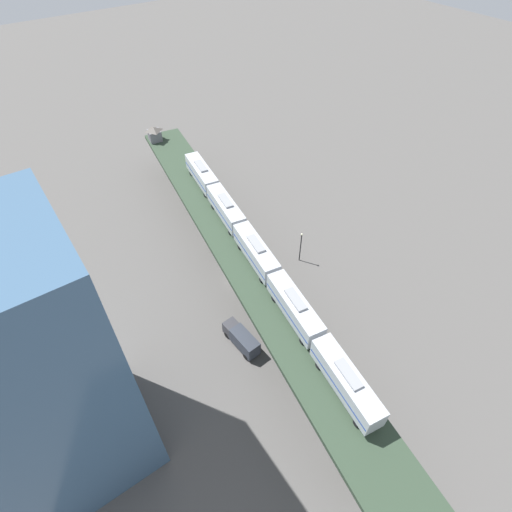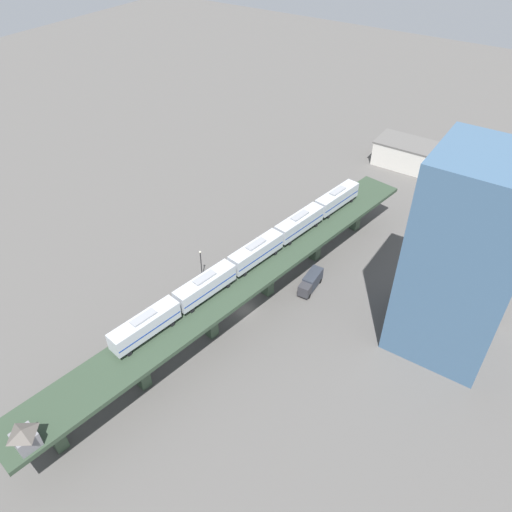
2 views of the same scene
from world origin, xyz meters
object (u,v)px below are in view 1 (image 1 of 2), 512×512
(street_lamp, at_px, (301,245))
(delivery_truck, at_px, (241,338))
(subway_train, at_px, (256,251))
(office_tower, at_px, (38,379))
(street_car_black, at_px, (211,191))
(signal_hut, at_px, (154,133))
(street_car_silver, at_px, (230,209))

(street_lamp, bearing_deg, delivery_truck, 25.55)
(subway_train, relative_size, delivery_truck, 8.46)
(street_lamp, distance_m, office_tower, 48.54)
(street_car_black, distance_m, delivery_truck, 41.64)
(signal_hut, height_order, office_tower, office_tower)
(street_car_silver, relative_size, delivery_truck, 0.62)
(signal_hut, relative_size, street_lamp, 0.53)
(subway_train, bearing_deg, street_car_silver, -111.23)
(street_car_black, xyz_separation_m, street_lamp, (-3.00, 28.55, 3.17))
(street_car_black, relative_size, street_lamp, 0.68)
(delivery_truck, relative_size, street_lamp, 1.06)
(subway_train, xyz_separation_m, street_car_silver, (-8.78, -22.61, -9.69))
(subway_train, xyz_separation_m, street_lamp, (-11.81, -2.08, -6.52))
(delivery_truck, relative_size, office_tower, 0.20)
(street_car_black, relative_size, office_tower, 0.13)
(subway_train, height_order, office_tower, office_tower)
(street_car_silver, bearing_deg, delivery_truck, 60.71)
(signal_hut, xyz_separation_m, street_lamp, (-7.96, 45.00, -5.78))
(subway_train, xyz_separation_m, delivery_truck, (8.06, 7.42, -8.87))
(subway_train, distance_m, office_tower, 35.32)
(signal_hut, bearing_deg, street_car_silver, 101.39)
(office_tower, bearing_deg, street_car_silver, -143.45)
(street_lamp, relative_size, office_tower, 0.19)
(street_car_silver, height_order, office_tower, office_tower)
(street_lamp, bearing_deg, street_car_silver, -81.60)
(subway_train, height_order, street_lamp, subway_train)
(street_car_silver, xyz_separation_m, delivery_truck, (16.84, 30.02, 0.82))
(subway_train, xyz_separation_m, office_tower, (33.43, 8.69, 7.37))
(street_lamp, height_order, office_tower, office_tower)
(street_car_silver, distance_m, street_car_black, 8.03)
(subway_train, relative_size, street_lamp, 8.94)
(signal_hut, height_order, delivery_truck, signal_hut)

